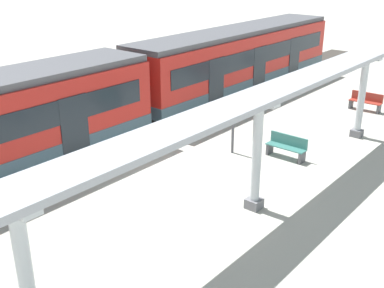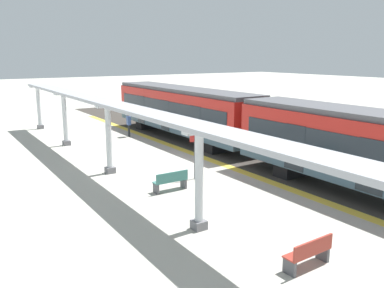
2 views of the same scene
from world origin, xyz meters
The scene contains 11 objects.
ground_plane centered at (0.00, 0.00, 0.00)m, with size 176.00×176.00×0.00m, color #AEACA0.
tactile_edge_strip centered at (-2.86, 0.00, 0.00)m, with size 0.52×37.90×0.01m, color yellow.
trackbed centered at (-4.72, 0.00, 0.00)m, with size 3.20×49.90×0.01m, color #38332D.
train_far_carriage centered at (-4.71, 9.62, 1.83)m, with size 2.65×14.54×3.48m.
canopy_pillar_second centered at (2.67, -7.53, 1.69)m, with size 1.10×0.44×3.33m.
canopy_pillar_third centered at (2.67, -0.17, 1.69)m, with size 1.10×0.44×3.33m.
canopy_pillar_fourth centered at (2.67, 7.57, 1.69)m, with size 1.10×0.44×3.33m.
canopy_beam centered at (2.67, 0.12, 3.41)m, with size 1.20×30.17×0.16m, color #A8AAB2.
bench_near_end centered at (1.60, 11.26, 0.44)m, with size 1.51×0.48×0.86m.
bench_mid_platform centered at (1.54, 3.77, 0.44)m, with size 1.50×0.45×0.86m.
platform_info_sign centered at (-0.27, 2.88, 1.33)m, with size 0.56×0.10×2.20m.
Camera 1 is at (9.22, -10.92, 7.04)m, focal length 44.72 mm.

